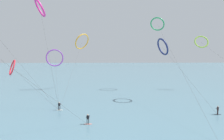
{
  "coord_description": "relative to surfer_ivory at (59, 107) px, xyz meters",
  "views": [
    {
      "loc": [
        -1.1,
        -12.48,
        12.08
      ],
      "look_at": [
        0.0,
        23.34,
        8.85
      ],
      "focal_mm": 32.58,
      "sensor_mm": 36.0,
      "label": 1
    }
  ],
  "objects": [
    {
      "name": "kite_amber",
      "position": [
        1.89,
        25.7,
        14.57
      ],
      "size": [
        5.58,
        28.71,
        17.93
      ],
      "rotation": [
        0.0,
        0.0,
        4.01
      ],
      "color": "orange",
      "rests_on": "ground"
    },
    {
      "name": "kite_lime",
      "position": [
        40.14,
        23.0,
        14.41
      ],
      "size": [
        4.63,
        40.24,
        17.28
      ],
      "rotation": [
        0.0,
        0.0,
        6.13
      ],
      "color": "#8CC62D",
      "rests_on": "ground"
    },
    {
      "name": "kite_emerald",
      "position": [
        26.12,
        24.0,
        20.05
      ],
      "size": [
        5.26,
        42.94,
        22.97
      ],
      "rotation": [
        0.0,
        0.0,
        2.64
      ],
      "color": "#199351",
      "rests_on": "ground"
    },
    {
      "name": "kite_navy",
      "position": [
        23.7,
        8.75,
        12.48
      ],
      "size": [
        8.82,
        15.15,
        15.48
      ],
      "rotation": [
        0.0,
        0.0,
        1.81
      ],
      "color": "navy",
      "rests_on": "ground"
    },
    {
      "name": "surfer_ivory",
      "position": [
        0.0,
        0.0,
        0.0
      ],
      "size": [
        1.4,
        0.59,
        1.7
      ],
      "rotation": [
        0.0,
        0.0,
        3.08
      ],
      "color": "silver",
      "rests_on": "ground"
    },
    {
      "name": "surfer_coral",
      "position": [
        6.62,
        -8.39,
        0.0
      ],
      "size": [
        1.4,
        0.61,
        1.7
      ],
      "rotation": [
        0.0,
        0.0,
        2.98
      ],
      "color": "#EA7260",
      "rests_on": "ground"
    },
    {
      "name": "surfer_charcoal",
      "position": [
        31.01,
        -3.96,
        0.0
      ],
      "size": [
        1.4,
        0.61,
        1.7
      ],
      "rotation": [
        0.0,
        0.0,
        1.44
      ],
      "color": "black",
      "rests_on": "ground"
    },
    {
      "name": "kite_magenta",
      "position": [
        -4.55,
        4.01,
        20.7
      ],
      "size": [
        6.53,
        6.45,
        23.5
      ],
      "rotation": [
        0.0,
        0.0,
        2.01
      ],
      "color": "#CC288E",
      "rests_on": "ground"
    },
    {
      "name": "kite_violet",
      "position": [
        -6.61,
        23.9,
        9.34
      ],
      "size": [
        9.39,
        25.42,
        12.92
      ],
      "rotation": [
        0.0,
        0.0,
        0.36
      ],
      "color": "purple",
      "rests_on": "ground"
    },
    {
      "name": "sea_water",
      "position": [
        10.72,
        79.54,
        -0.78
      ],
      "size": [
        400.0,
        200.0,
        0.08
      ],
      "primitive_type": "cube",
      "color": "slate",
      "rests_on": "ground"
    },
    {
      "name": "kite_crimson",
      "position": [
        -11.47,
        5.0,
        7.71
      ],
      "size": [
        13.07,
        6.97,
        10.35
      ],
      "rotation": [
        0.0,
        0.0,
        5.26
      ],
      "color": "red",
      "rests_on": "ground"
    }
  ]
}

